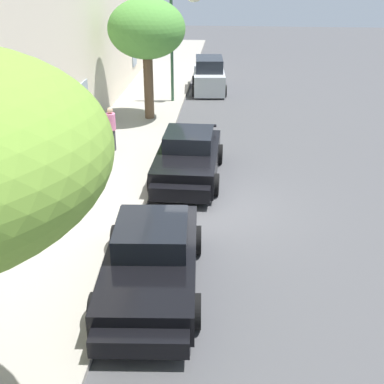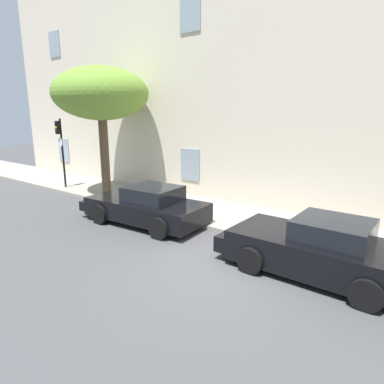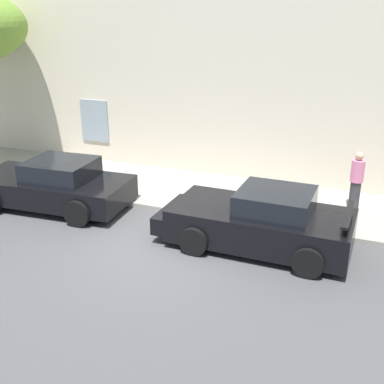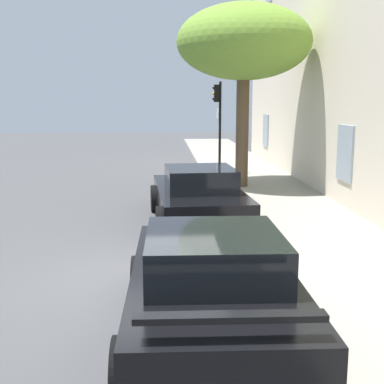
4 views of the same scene
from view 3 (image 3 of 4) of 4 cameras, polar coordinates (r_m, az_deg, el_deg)
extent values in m
plane|color=#444447|center=(11.73, -2.67, -6.61)|extent=(80.00, 80.00, 0.00)
cube|color=gray|center=(14.73, 3.02, -0.38)|extent=(60.00, 3.33, 0.14)
cube|color=#8C99A3|center=(17.93, -11.43, 8.25)|extent=(1.10, 0.06, 1.50)
cube|color=black|center=(14.47, -16.16, 0.41)|extent=(4.60, 2.27, 0.67)
cube|color=black|center=(14.09, -15.27, 2.57)|extent=(1.89, 1.70, 0.54)
cylinder|color=black|center=(16.06, -18.30, 1.51)|extent=(0.74, 0.29, 0.73)
cylinder|color=black|center=(13.04, -13.37, -2.47)|extent=(0.74, 0.29, 0.73)
cylinder|color=black|center=(14.64, -9.43, 0.45)|extent=(0.74, 0.29, 0.73)
cube|color=black|center=(11.66, 8.09, -3.91)|extent=(4.27, 2.02, 0.80)
cube|color=black|center=(11.33, 9.81, -1.12)|extent=(1.72, 1.59, 0.52)
cube|color=black|center=(12.23, -0.41, -2.96)|extent=(1.30, 1.82, 0.44)
cube|color=black|center=(11.15, 17.97, -2.49)|extent=(0.18, 1.66, 0.06)
cylinder|color=black|center=(11.28, 0.24, -5.81)|extent=(0.69, 0.25, 0.69)
cylinder|color=black|center=(12.94, 3.53, -2.19)|extent=(0.69, 0.25, 0.69)
cylinder|color=black|center=(10.68, 13.54, -8.09)|extent=(0.69, 0.25, 0.69)
cylinder|color=black|center=(12.42, 15.08, -3.95)|extent=(0.69, 0.25, 0.69)
cylinder|color=#333338|center=(14.21, 18.64, -0.31)|extent=(0.36, 0.36, 0.79)
cylinder|color=pink|center=(13.98, 18.97, 2.36)|extent=(0.46, 0.46, 0.61)
sphere|color=tan|center=(13.86, 19.17, 4.03)|extent=(0.22, 0.22, 0.22)
camera|label=1|loc=(20.19, -45.07, 19.47)|focal=47.81mm
camera|label=2|loc=(2.85, 13.26, -11.65)|focal=30.66mm
camera|label=4|loc=(10.66, 40.50, 2.68)|focal=46.79mm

